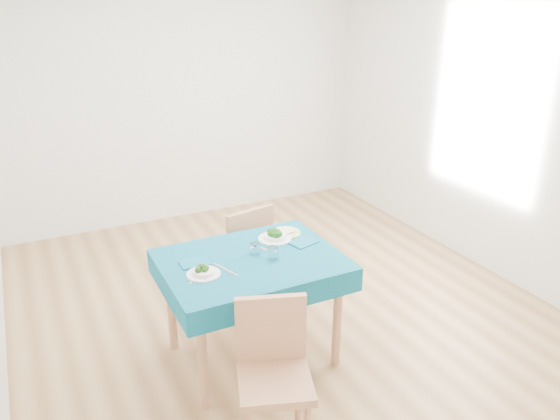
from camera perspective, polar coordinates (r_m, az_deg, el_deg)
name	(u,v)px	position (r m, az deg, el deg)	size (l,w,h in m)	color
room_shell	(280,146)	(3.93, 0.00, 6.74)	(4.02, 4.52, 2.73)	olive
table	(252,309)	(3.76, -2.91, -10.26)	(1.15, 0.87, 0.76)	#09506A
chair_near	(275,372)	(3.03, -0.55, -16.55)	(0.39, 0.43, 0.98)	#A8724F
chair_far	(237,242)	(4.37, -4.47, -3.32)	(0.41, 0.45, 1.04)	#A8724F
bowl_near	(203,270)	(3.39, -8.02, -6.27)	(0.21, 0.21, 0.06)	white
bowl_far	(275,235)	(3.82, -0.54, -2.60)	(0.24, 0.24, 0.07)	white
fork_near	(192,278)	(3.38, -9.23, -6.99)	(0.02, 0.16, 0.00)	silver
knife_near	(226,270)	(3.44, -5.69, -6.22)	(0.02, 0.23, 0.00)	silver
fork_far	(262,248)	(3.70, -1.87, -4.00)	(0.02, 0.17, 0.00)	silver
knife_far	(304,241)	(3.81, 2.53, -3.25)	(0.01, 0.19, 0.00)	silver
napkin_near	(195,263)	(3.54, -8.91, -5.49)	(0.18, 0.13, 0.01)	#0D5A75
napkin_far	(304,242)	(3.78, 2.51, -3.40)	(0.18, 0.13, 0.01)	#0D5A75
tumbler_center	(255,249)	(3.61, -2.61, -4.07)	(0.06, 0.06, 0.08)	white
tumbler_side	(273,253)	(3.54, -0.71, -4.54)	(0.07, 0.07, 0.09)	white
side_plate	(285,233)	(3.92, 0.57, -2.40)	(0.22, 0.22, 0.01)	#B6D668
bread_slice	(285,231)	(3.92, 0.57, -2.21)	(0.11, 0.11, 0.02)	beige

